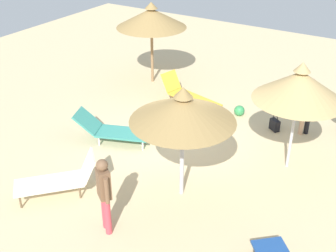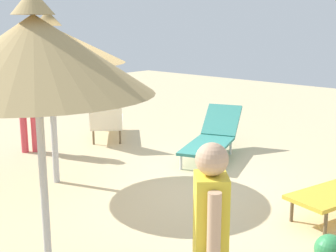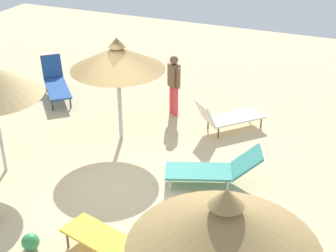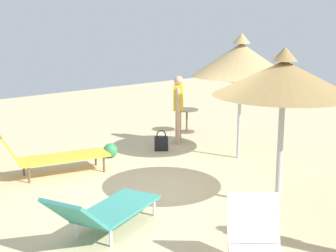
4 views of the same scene
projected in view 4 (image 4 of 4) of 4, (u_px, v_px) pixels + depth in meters
The scene contains 9 objects.
ground at pixel (180, 199), 8.50m from camera, with size 24.00×24.00×0.10m, color beige.
parasol_umbrella_edge at pixel (241, 59), 10.32m from camera, with size 2.08×2.08×2.72m.
parasol_umbrella_near_left at pixel (284, 78), 7.56m from camera, with size 2.21×2.21×2.60m.
lounge_chair_center at pixel (104, 210), 6.89m from camera, with size 1.34×2.10×0.82m.
lounge_chair_far_right at pixel (51, 156), 9.49m from camera, with size 1.09×2.17×0.92m.
person_standing_back at pixel (178, 105), 11.82m from camera, with size 0.34×0.36×1.67m.
handbag at pixel (161, 143), 11.33m from camera, with size 0.31×0.34×0.49m.
side_table_round at pixel (187, 116), 13.11m from camera, with size 0.62×0.62×0.63m.
beach_ball at pixel (110, 150), 10.79m from camera, with size 0.32×0.32×0.32m, color #338C4C.
Camera 4 is at (-5.89, 5.44, 3.04)m, focal length 52.21 mm.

